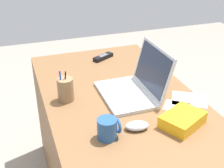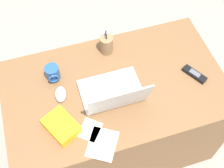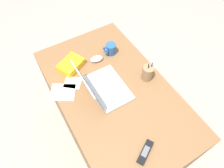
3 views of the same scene
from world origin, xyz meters
name	(u,v)px [view 1 (image 1 of 3)]	position (x,y,z in m)	size (l,w,h in m)	color
desk	(118,150)	(0.00, 0.00, 0.37)	(1.28, 0.75, 0.74)	brown
laptop	(134,86)	(0.03, 0.07, 0.79)	(0.34, 0.29, 0.24)	silver
computer_mouse	(137,126)	(0.31, -0.03, 0.75)	(0.06, 0.10, 0.03)	silver
coffee_mug_white	(108,129)	(0.32, -0.16, 0.78)	(0.08, 0.09, 0.09)	#26518C
cordless_phone	(103,57)	(-0.46, 0.07, 0.75)	(0.11, 0.15, 0.03)	black
pen_holder	(66,89)	(-0.03, -0.26, 0.79)	(0.08, 0.08, 0.16)	olive
snack_bag	(183,120)	(0.35, 0.17, 0.76)	(0.13, 0.18, 0.05)	#F2AD19
paper_note_near_laptop	(177,107)	(0.21, 0.22, 0.74)	(0.10, 0.12, 0.00)	white
paper_note_left	(189,99)	(0.17, 0.31, 0.74)	(0.14, 0.17, 0.00)	white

